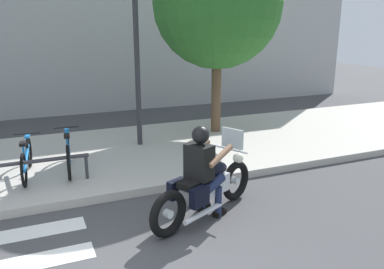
{
  "coord_description": "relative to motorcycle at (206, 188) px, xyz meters",
  "views": [
    {
      "loc": [
        -0.6,
        -3.91,
        2.82
      ],
      "look_at": [
        2.2,
        2.61,
        0.88
      ],
      "focal_mm": 36.5,
      "sensor_mm": 36.0,
      "label": 1
    }
  ],
  "objects": [
    {
      "name": "sidewalk",
      "position": [
        -1.77,
        3.29,
        -0.4
      ],
      "size": [
        24.0,
        4.4,
        0.15
      ],
      "primitive_type": "cube",
      "color": "#B7B2A8",
      "rests_on": "ground"
    },
    {
      "name": "building_backdrop",
      "position": [
        -1.77,
        8.99,
        2.98
      ],
      "size": [
        24.0,
        1.2,
        6.9
      ],
      "primitive_type": "cube",
      "color": "#ABABAB",
      "rests_on": "ground"
    },
    {
      "name": "tree_near_rack",
      "position": [
        2.21,
        4.09,
        2.93
      ],
      "size": [
        3.23,
        3.23,
        5.03
      ],
      "color": "brown",
      "rests_on": "ground"
    },
    {
      "name": "street_lamp",
      "position": [
        -0.0,
        3.69,
        1.94
      ],
      "size": [
        0.28,
        0.28,
        3.94
      ],
      "color": "#2D2D33",
      "rests_on": "ground"
    },
    {
      "name": "bicycle_3",
      "position": [
        -2.5,
        2.48,
        0.02
      ],
      "size": [
        0.48,
        1.68,
        0.73
      ],
      "color": "black",
      "rests_on": "sidewalk"
    },
    {
      "name": "rider",
      "position": [
        -0.07,
        -0.03,
        0.37
      ],
      "size": [
        0.76,
        0.7,
        1.46
      ],
      "color": "black",
      "rests_on": "ground"
    },
    {
      "name": "bicycle_4",
      "position": [
        -1.75,
        2.48,
        0.04
      ],
      "size": [
        0.48,
        1.66,
        0.79
      ],
      "color": "black",
      "rests_on": "sidewalk"
    },
    {
      "name": "motorcycle",
      "position": [
        0.0,
        0.0,
        0.0
      ],
      "size": [
        2.12,
        1.12,
        1.27
      ],
      "color": "black",
      "rests_on": "ground"
    }
  ]
}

